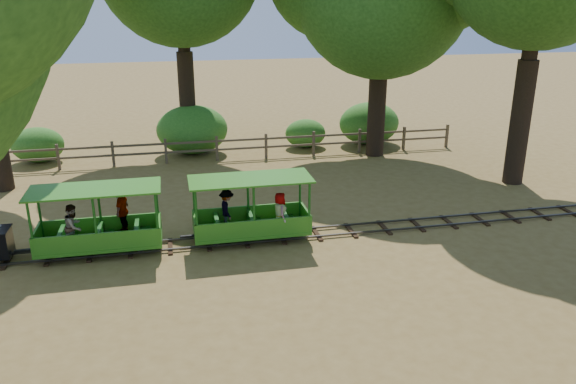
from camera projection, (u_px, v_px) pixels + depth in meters
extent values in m
plane|color=olive|center=(281.00, 238.00, 15.41)|extent=(90.00, 90.00, 0.00)
cube|color=#3F3D3A|center=(284.00, 239.00, 15.11)|extent=(22.00, 0.05, 0.05)
cube|color=#3F3D3A|center=(279.00, 231.00, 15.67)|extent=(22.00, 0.05, 0.05)
cube|color=#382314|center=(281.00, 237.00, 15.41)|extent=(0.12, 1.00, 0.05)
cube|color=#382314|center=(91.00, 253.00, 14.41)|extent=(0.12, 1.00, 0.05)
cube|color=#382314|center=(449.00, 222.00, 16.40)|extent=(0.12, 1.00, 0.05)
cube|color=#2F7D1B|center=(101.00, 243.00, 14.37)|extent=(3.08, 1.18, 0.09)
cube|color=#155513|center=(101.00, 247.00, 14.41)|extent=(2.77, 0.45, 0.13)
cube|color=#2F7D1B|center=(97.00, 242.00, 13.77)|extent=(3.08, 0.05, 0.45)
cube|color=#2F7D1B|center=(102.00, 225.00, 14.79)|extent=(3.08, 0.05, 0.45)
cube|color=#2F7D1B|center=(94.00, 189.00, 13.89)|extent=(3.22, 1.31, 0.05)
cylinder|color=#155513|center=(31.00, 230.00, 13.35)|extent=(0.06, 0.06, 1.45)
cylinder|color=#155513|center=(40.00, 213.00, 14.33)|extent=(0.06, 0.06, 1.45)
cylinder|color=#155513|center=(157.00, 220.00, 13.93)|extent=(0.06, 0.06, 1.45)
cylinder|color=#155513|center=(157.00, 205.00, 14.92)|extent=(0.06, 0.06, 1.45)
cube|color=#155513|center=(62.00, 238.00, 14.11)|extent=(0.11, 1.00, 0.36)
cube|color=#155513|center=(100.00, 235.00, 14.30)|extent=(0.11, 1.00, 0.36)
cube|color=#155513|center=(137.00, 232.00, 14.48)|extent=(0.11, 1.00, 0.36)
cylinder|color=black|center=(59.00, 254.00, 13.92)|extent=(0.25, 0.05, 0.25)
cylinder|color=black|center=(62.00, 244.00, 14.48)|extent=(0.25, 0.05, 0.25)
cylinder|color=black|center=(140.00, 247.00, 14.31)|extent=(0.25, 0.05, 0.25)
cylinder|color=black|center=(141.00, 237.00, 14.88)|extent=(0.25, 0.05, 0.25)
imported|color=gray|center=(74.00, 227.00, 13.78)|extent=(0.58, 0.67, 1.16)
imported|color=gray|center=(122.00, 210.00, 14.61)|extent=(0.51, 0.82, 1.31)
cube|color=#2F7D1B|center=(252.00, 230.00, 15.15)|extent=(3.08, 1.18, 0.09)
cube|color=#155513|center=(252.00, 234.00, 15.19)|extent=(2.77, 0.45, 0.13)
cube|color=#2F7D1B|center=(255.00, 229.00, 14.55)|extent=(3.08, 0.05, 0.45)
cube|color=#2F7D1B|center=(248.00, 213.00, 15.57)|extent=(3.08, 0.05, 0.45)
cube|color=#2F7D1B|center=(250.00, 179.00, 14.67)|extent=(3.22, 1.31, 0.05)
cylinder|color=#155513|center=(197.00, 217.00, 14.13)|extent=(0.06, 0.06, 1.45)
cylinder|color=#155513|center=(194.00, 202.00, 15.11)|extent=(0.06, 0.06, 1.45)
cylinder|color=#155513|center=(309.00, 208.00, 14.71)|extent=(0.06, 0.06, 1.45)
cylinder|color=#155513|center=(300.00, 194.00, 15.70)|extent=(0.06, 0.06, 1.45)
cube|color=#155513|center=(217.00, 225.00, 14.89)|extent=(0.11, 1.00, 0.36)
cube|color=#155513|center=(251.00, 222.00, 15.08)|extent=(0.11, 1.00, 0.36)
cube|color=#155513|center=(285.00, 220.00, 15.26)|extent=(0.11, 1.00, 0.36)
cylinder|color=black|center=(216.00, 240.00, 14.69)|extent=(0.25, 0.05, 0.25)
cylinder|color=black|center=(214.00, 231.00, 15.26)|extent=(0.25, 0.05, 0.25)
cylinder|color=black|center=(290.00, 234.00, 15.09)|extent=(0.25, 0.05, 0.25)
cylinder|color=black|center=(285.00, 225.00, 15.66)|extent=(0.25, 0.05, 0.25)
imported|color=gray|center=(227.00, 209.00, 15.03)|extent=(0.44, 0.72, 1.08)
imported|color=gray|center=(280.00, 212.00, 14.78)|extent=(0.39, 0.56, 1.09)
cylinder|color=#2D2116|center=(188.00, 103.00, 23.09)|extent=(0.66, 0.66, 4.16)
cylinder|color=#2D2116|center=(183.00, 21.00, 22.00)|extent=(0.50, 0.50, 2.38)
cylinder|color=#2D2116|center=(377.00, 113.00, 22.84)|extent=(0.72, 0.72, 3.52)
cylinder|color=#2D2116|center=(380.00, 43.00, 21.92)|extent=(0.54, 0.54, 2.01)
cylinder|color=#2D2116|center=(520.00, 123.00, 19.27)|extent=(0.68, 0.68, 4.27)
cylinder|color=#2D2116|center=(534.00, 21.00, 18.15)|extent=(0.51, 0.51, 2.44)
cube|color=brown|center=(1.00, 160.00, 20.83)|extent=(0.10, 0.10, 1.00)
cube|color=brown|center=(58.00, 157.00, 21.23)|extent=(0.10, 0.10, 1.00)
cube|color=brown|center=(113.00, 154.00, 21.63)|extent=(0.10, 0.10, 1.00)
cube|color=brown|center=(166.00, 151.00, 22.03)|extent=(0.10, 0.10, 1.00)
cube|color=brown|center=(217.00, 148.00, 22.43)|extent=(0.10, 0.10, 1.00)
cube|color=brown|center=(266.00, 146.00, 22.82)|extent=(0.10, 0.10, 1.00)
cube|color=brown|center=(314.00, 143.00, 23.22)|extent=(0.10, 0.10, 1.00)
cube|color=brown|center=(359.00, 141.00, 23.62)|extent=(0.10, 0.10, 1.00)
cube|color=brown|center=(404.00, 138.00, 24.02)|extent=(0.10, 0.10, 1.00)
cube|color=brown|center=(447.00, 136.00, 24.42)|extent=(0.10, 0.10, 1.00)
cube|color=brown|center=(241.00, 140.00, 22.53)|extent=(18.00, 0.06, 0.08)
cube|color=brown|center=(242.00, 148.00, 22.64)|extent=(18.00, 0.06, 0.08)
ellipsoid|color=#2D6B1E|center=(38.00, 145.00, 22.17)|extent=(2.01, 1.55, 1.39)
ellipsoid|color=#2D6B1E|center=(192.00, 130.00, 23.28)|extent=(2.93, 2.26, 2.03)
ellipsoid|color=#2D6B1E|center=(305.00, 133.00, 24.38)|extent=(1.77, 1.36, 1.23)
ellipsoid|color=#2D6B1E|center=(369.00, 123.00, 24.85)|extent=(2.68, 2.06, 1.85)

